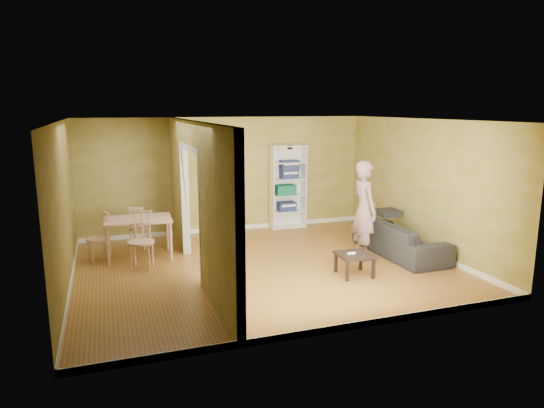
{
  "coord_description": "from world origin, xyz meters",
  "views": [
    {
      "loc": [
        -2.6,
        -7.9,
        2.82
      ],
      "look_at": [
        0.2,
        0.2,
        1.1
      ],
      "focal_mm": 32.0,
      "sensor_mm": 36.0,
      "label": 1
    }
  ],
  "objects": [
    {
      "name": "chair_left",
      "position": [
        -2.81,
        1.27,
        0.46
      ],
      "size": [
        0.52,
        0.52,
        0.93
      ],
      "primitive_type": null,
      "rotation": [
        0.0,
        0.0,
        -1.29
      ],
      "color": "tan",
      "rests_on": "ground"
    },
    {
      "name": "paper_box_navy_a",
      "position": [
        1.38,
        2.56,
        0.52
      ],
      "size": [
        0.41,
        0.27,
        0.21
      ],
      "primitive_type": "cube",
      "color": "#211D52",
      "rests_on": "bookshelf"
    },
    {
      "name": "person",
      "position": [
        1.9,
        -0.14,
        1.09
      ],
      "size": [
        0.82,
        0.65,
        2.19
      ],
      "primitive_type": "imported",
      "rotation": [
        0.0,
        0.0,
        1.53
      ],
      "color": "slate",
      "rests_on": "ground"
    },
    {
      "name": "coffee_table",
      "position": [
        1.29,
        -0.93,
        0.32
      ],
      "size": [
        0.57,
        0.57,
        0.38
      ],
      "rotation": [
        0.0,
        0.0,
        -0.05
      ],
      "color": "black",
      "rests_on": "ground"
    },
    {
      "name": "sofa",
      "position": [
        2.7,
        -0.14,
        0.42
      ],
      "size": [
        2.22,
        0.97,
        0.84
      ],
      "primitive_type": "imported",
      "rotation": [
        0.0,
        0.0,
        1.58
      ],
      "color": "#303033",
      "rests_on": "ground"
    },
    {
      "name": "paper_box_teal",
      "position": [
        1.34,
        2.56,
        0.91
      ],
      "size": [
        0.46,
        0.3,
        0.23
      ],
      "primitive_type": "cube",
      "color": "#246A6E",
      "rests_on": "bookshelf"
    },
    {
      "name": "paper_box_navy_c",
      "position": [
        1.44,
        2.56,
        1.51
      ],
      "size": [
        0.43,
        0.28,
        0.22
      ],
      "primitive_type": "cube",
      "color": "navy",
      "rests_on": "bookshelf"
    },
    {
      "name": "partition",
      "position": [
        -1.2,
        0.0,
        1.3
      ],
      "size": [
        0.22,
        5.5,
        2.6
      ],
      "primitive_type": null,
      "color": "tan",
      "rests_on": "ground"
    },
    {
      "name": "wall_speaker",
      "position": [
        1.5,
        2.69,
        1.9
      ],
      "size": [
        0.1,
        0.1,
        0.1
      ],
      "primitive_type": "cube",
      "color": "black",
      "rests_on": "room_shell"
    },
    {
      "name": "dining_table",
      "position": [
        -2.08,
        1.32,
        0.68
      ],
      "size": [
        1.22,
        0.81,
        0.76
      ],
      "rotation": [
        0.0,
        0.0,
        -0.04
      ],
      "color": "tan",
      "rests_on": "ground"
    },
    {
      "name": "room_shell",
      "position": [
        0.0,
        0.0,
        1.3
      ],
      "size": [
        6.5,
        6.5,
        6.5
      ],
      "color": "olive",
      "rests_on": "ground"
    },
    {
      "name": "game_controller",
      "position": [
        1.24,
        -0.9,
        0.39
      ],
      "size": [
        0.14,
        0.04,
        0.03
      ],
      "primitive_type": "cube",
      "color": "white",
      "rests_on": "coffee_table"
    },
    {
      "name": "chair_far",
      "position": [
        -2.04,
        1.99,
        0.44
      ],
      "size": [
        0.51,
        0.51,
        0.88
      ],
      "primitive_type": null,
      "rotation": [
        0.0,
        0.0,
        2.81
      ],
      "color": "#D1B773",
      "rests_on": "ground"
    },
    {
      "name": "bookshelf",
      "position": [
        1.4,
        2.6,
        0.98
      ],
      "size": [
        0.82,
        0.36,
        1.96
      ],
      "color": "white",
      "rests_on": "ground"
    },
    {
      "name": "chair_near",
      "position": [
        -2.09,
        0.65,
        0.51
      ],
      "size": [
        0.58,
        0.58,
        1.02
      ],
      "primitive_type": null,
      "rotation": [
        0.0,
        0.0,
        -0.28
      ],
      "color": "tan",
      "rests_on": "ground"
    },
    {
      "name": "paper_box_navy_b",
      "position": [
        1.44,
        2.56,
        1.28
      ],
      "size": [
        0.4,
        0.26,
        0.21
      ],
      "primitive_type": "cube",
      "color": "navy",
      "rests_on": "bookshelf"
    }
  ]
}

